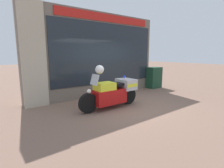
# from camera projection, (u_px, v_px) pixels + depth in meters

# --- Properties ---
(ground_plane) EXTENTS (60.00, 60.00, 0.00)m
(ground_plane) POSITION_uv_depth(u_px,v_px,m) (128.00, 104.00, 6.52)
(ground_plane) COLOR #7A5B4C
(shop_building) EXTENTS (6.35, 0.55, 3.63)m
(shop_building) POSITION_uv_depth(u_px,v_px,m) (90.00, 55.00, 7.53)
(shop_building) COLOR #6B6056
(shop_building) RESTS_ON ground
(window_display) EXTENTS (5.07, 0.30, 2.07)m
(window_display) POSITION_uv_depth(u_px,v_px,m) (104.00, 83.00, 8.23)
(window_display) COLOR slate
(window_display) RESTS_ON ground
(paramedic_motorcycle) EXTENTS (2.38, 0.71, 1.23)m
(paramedic_motorcycle) POSITION_uv_depth(u_px,v_px,m) (113.00, 92.00, 6.10)
(paramedic_motorcycle) COLOR black
(paramedic_motorcycle) RESTS_ON ground
(utility_cabinet) EXTENTS (0.81, 0.48, 1.14)m
(utility_cabinet) POSITION_uv_depth(u_px,v_px,m) (154.00, 78.00, 9.64)
(utility_cabinet) COLOR #193D28
(utility_cabinet) RESTS_ON ground
(white_helmet) EXTENTS (0.28, 0.28, 0.28)m
(white_helmet) POSITION_uv_depth(u_px,v_px,m) (100.00, 69.00, 5.63)
(white_helmet) COLOR white
(white_helmet) RESTS_ON paramedic_motorcycle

